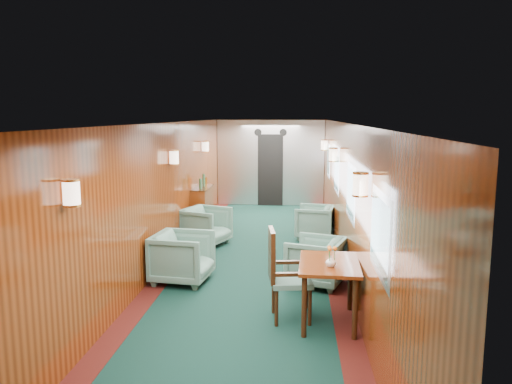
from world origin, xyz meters
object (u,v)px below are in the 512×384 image
credenza (202,208)px  side_chair (283,271)px  armchair_left_near (183,257)px  armchair_right_far (315,222)px  armchair_right_near (316,261)px  armchair_left_far (206,226)px  dining_table (329,272)px

credenza → side_chair: bearing=-68.2°
armchair_left_near → armchair_right_far: armchair_left_near is taller
armchair_right_near → armchair_right_far: (0.08, 2.85, -0.02)m
armchair_right_near → armchair_right_far: bearing=-162.6°
armchair_left_near → armchair_left_far: 2.21m
armchair_right_far → armchair_left_near: bearing=-26.4°
credenza → armchair_left_near: (0.35, -3.48, -0.11)m
armchair_right_near → armchair_right_far: armchair_right_near is taller
armchair_left_near → armchair_right_near: (2.02, 0.04, -0.02)m
dining_table → armchair_right_near: 1.43m
side_chair → dining_table: bearing=-13.6°
side_chair → armchair_left_near: 2.04m
armchair_right_near → dining_table: bearing=23.3°
armchair_left_near → armchair_right_near: 2.02m
armchair_right_near → armchair_left_far: bearing=-117.5°
credenza → armchair_right_far: 2.52m
armchair_left_far → armchair_right_near: size_ratio=1.03×
dining_table → side_chair: (-0.57, 0.06, -0.02)m
armchair_left_far → armchair_right_near: (2.06, -2.17, -0.01)m
dining_table → credenza: bearing=119.5°
dining_table → armchair_left_near: size_ratio=1.25×
armchair_left_near → armchair_right_near: armchair_left_near is taller
dining_table → armchair_left_far: dining_table is taller
dining_table → armchair_left_far: bearing=123.6°
credenza → armchair_right_near: size_ratio=1.56×
armchair_left_far → armchair_right_near: 3.00m
dining_table → side_chair: 0.57m
armchair_left_near → armchair_right_near: bearing=-81.7°
side_chair → armchair_left_far: bearing=106.8°
credenza → dining_table: bearing=-62.9°
credenza → armchair_left_far: (0.31, -1.27, -0.12)m
armchair_right_near → credenza: bearing=-126.4°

